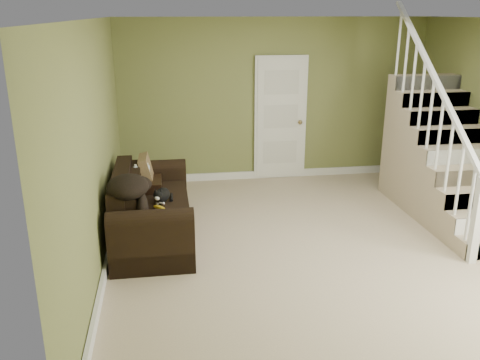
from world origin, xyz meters
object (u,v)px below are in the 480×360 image
object	(u,v)px
side_table	(144,200)
banana	(159,208)
cat	(162,196)
sofa	(149,212)

from	to	relation	value
side_table	banana	world-z (taller)	side_table
cat	banana	bearing A→B (deg)	-82.65
side_table	cat	world-z (taller)	side_table
cat	banana	distance (m)	0.25
sofa	cat	world-z (taller)	sofa
cat	banana	xyz separation A→B (m)	(-0.04, -0.24, -0.06)
banana	cat	bearing A→B (deg)	35.11
side_table	cat	distance (m)	0.64
side_table	cat	size ratio (longest dim) A/B	1.69
side_table	banana	distance (m)	0.83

